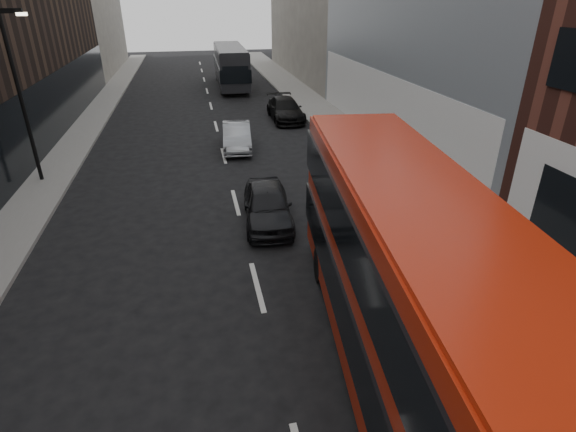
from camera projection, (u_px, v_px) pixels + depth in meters
sidewalk_right at (333, 123)px, 29.29m from camera, size 3.00×80.00×0.15m
sidewalk_left at (80, 137)px, 26.41m from camera, size 2.00×80.00×0.15m
building_left_mid at (12, 6)px, 27.08m from camera, size 5.00×24.00×14.00m
building_left_far at (84, 6)px, 46.58m from camera, size 5.00×20.00×13.00m
street_lamp at (20, 87)px, 18.42m from camera, size 1.06×0.22×7.00m
red_bus at (404, 273)px, 9.18m from camera, size 3.94×11.33×4.50m
grey_bus at (231, 65)px, 40.36m from camera, size 2.75×10.85×3.48m
car_a at (267, 205)px, 16.40m from camera, size 2.05×4.32×1.43m
car_b at (237, 136)px, 24.35m from camera, size 1.81×4.31×1.38m
car_c at (285, 109)px, 29.96m from camera, size 2.01×4.91×1.42m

